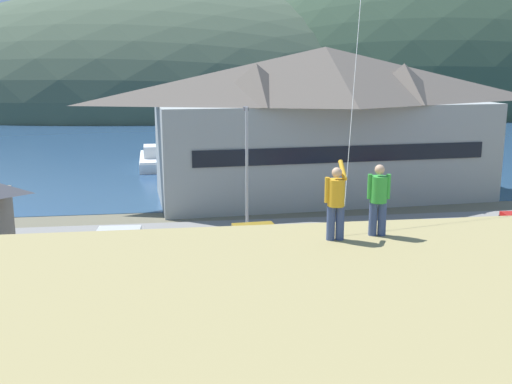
# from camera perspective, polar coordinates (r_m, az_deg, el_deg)

# --- Properties ---
(ground_plane) EXTENTS (600.00, 600.00, 0.00)m
(ground_plane) POSITION_cam_1_polar(r_m,az_deg,el_deg) (24.04, -0.67, -12.18)
(ground_plane) COLOR #66604C
(parking_lot_pad) EXTENTS (40.00, 20.00, 0.10)m
(parking_lot_pad) POSITION_cam_1_polar(r_m,az_deg,el_deg) (28.62, -1.96, -7.98)
(parking_lot_pad) COLOR gray
(parking_lot_pad) RESTS_ON ground
(bay_water) EXTENTS (360.00, 84.00, 0.03)m
(bay_water) POSITION_cam_1_polar(r_m,az_deg,el_deg) (82.36, -6.01, 5.27)
(bay_water) COLOR navy
(bay_water) RESTS_ON ground
(far_hill_west_ridge) EXTENTS (129.09, 73.87, 51.27)m
(far_hill_west_ridge) POSITION_cam_1_polar(r_m,az_deg,el_deg) (134.11, -7.38, 7.91)
(far_hill_west_ridge) COLOR #42513D
(far_hill_west_ridge) RESTS_ON ground
(far_hill_east_peak) EXTENTS (119.52, 73.86, 66.29)m
(far_hill_east_peak) POSITION_cam_1_polar(r_m,az_deg,el_deg) (145.12, 17.54, 7.77)
(far_hill_east_peak) COLOR #334733
(far_hill_east_peak) RESTS_ON ground
(harbor_lodge) EXTENTS (26.25, 11.59, 11.03)m
(harbor_lodge) POSITION_cam_1_polar(r_m,az_deg,el_deg) (44.55, 6.51, 6.90)
(harbor_lodge) COLOR #999E99
(harbor_lodge) RESTS_ON ground
(wharf_dock) EXTENTS (3.20, 13.85, 0.70)m
(wharf_dock) POSITION_cam_1_polar(r_m,az_deg,el_deg) (56.20, -5.97, 2.37)
(wharf_dock) COLOR #70604C
(wharf_dock) RESTS_ON ground
(moored_boat_wharfside) EXTENTS (2.96, 8.46, 2.16)m
(moored_boat_wharfside) POSITION_cam_1_polar(r_m,az_deg,el_deg) (58.84, -9.68, 3.07)
(moored_boat_wharfside) COLOR silver
(moored_boat_wharfside) RESTS_ON ground
(moored_boat_outer_mooring) EXTENTS (2.53, 7.56, 2.16)m
(moored_boat_outer_mooring) POSITION_cam_1_polar(r_m,az_deg,el_deg) (59.53, -2.66, 3.34)
(moored_boat_outer_mooring) COLOR #A8A399
(moored_boat_outer_mooring) RESTS_ON ground
(parked_car_corner_spot) EXTENTS (4.33, 2.32, 1.82)m
(parked_car_corner_spot) POSITION_cam_1_polar(r_m,az_deg,el_deg) (28.04, 22.28, -7.16)
(parked_car_corner_spot) COLOR red
(parked_car_corner_spot) RESTS_ON parking_lot_pad
(parked_car_front_row_silver) EXTENTS (4.28, 2.22, 1.82)m
(parked_car_front_row_silver) POSITION_cam_1_polar(r_m,az_deg,el_deg) (30.39, -13.07, -5.06)
(parked_car_front_row_silver) COLOR silver
(parked_car_front_row_silver) RESTS_ON parking_lot_pad
(parked_car_front_row_red) EXTENTS (4.31, 2.28, 1.82)m
(parked_car_front_row_red) POSITION_cam_1_polar(r_m,az_deg,el_deg) (23.70, 7.06, -9.85)
(parked_car_front_row_red) COLOR #B28923
(parked_car_front_row_red) RESTS_ON parking_lot_pad
(parked_car_mid_row_center) EXTENTS (4.35, 2.36, 1.82)m
(parked_car_mid_row_center) POSITION_cam_1_polar(r_m,az_deg,el_deg) (24.99, -5.88, -8.63)
(parked_car_mid_row_center) COLOR black
(parked_car_mid_row_center) RESTS_ON parking_lot_pad
(parked_car_back_row_right) EXTENTS (4.29, 2.23, 1.82)m
(parked_car_back_row_right) POSITION_cam_1_polar(r_m,az_deg,el_deg) (24.30, -22.21, -10.14)
(parked_car_back_row_right) COLOR #9EA3A8
(parked_car_back_row_right) RESTS_ON parking_lot_pad
(parked_car_front_row_end) EXTENTS (4.20, 2.06, 1.82)m
(parked_car_front_row_end) POSITION_cam_1_polar(r_m,az_deg,el_deg) (32.51, 17.59, -4.18)
(parked_car_front_row_end) COLOR navy
(parked_car_front_row_end) RESTS_ON parking_lot_pad
(parked_car_lone_by_shed) EXTENTS (4.34, 2.34, 1.82)m
(parked_car_lone_by_shed) POSITION_cam_1_polar(r_m,az_deg,el_deg) (30.26, 0.08, -4.81)
(parked_car_lone_by_shed) COLOR #B28923
(parked_car_lone_by_shed) RESTS_ON parking_lot_pad
(parking_light_pole) EXTENTS (0.24, 0.78, 7.47)m
(parking_light_pole) POSITION_cam_1_polar(r_m,az_deg,el_deg) (32.99, -0.89, 2.54)
(parking_light_pole) COLOR #ADADB2
(parking_light_pole) RESTS_ON parking_lot_pad
(person_kite_flyer) EXTENTS (0.53, 0.65, 1.86)m
(person_kite_flyer) POSITION_cam_1_polar(r_m,az_deg,el_deg) (14.12, 7.61, -0.81)
(person_kite_flyer) COLOR #384770
(person_kite_flyer) RESTS_ON grassy_hill_foreground
(person_companion) EXTENTS (0.54, 0.40, 1.74)m
(person_companion) POSITION_cam_1_polar(r_m,az_deg,el_deg) (14.66, 11.57, -0.53)
(person_companion) COLOR #384770
(person_companion) RESTS_ON grassy_hill_foreground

